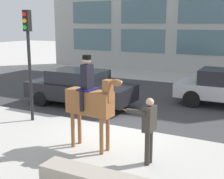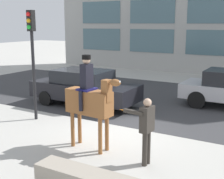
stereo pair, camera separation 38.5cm
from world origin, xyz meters
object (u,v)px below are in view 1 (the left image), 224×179
mounted_horse_lead (90,100)px  traffic_light (28,48)px  street_car_near_lane (80,87)px  pedestrian_bystander (149,126)px

mounted_horse_lead → traffic_light: bearing=163.4°
mounted_horse_lead → traffic_light: (-3.27, 1.26, 1.22)m
traffic_light → mounted_horse_lead: bearing=-21.0°
mounted_horse_lead → street_car_near_lane: mounted_horse_lead is taller
pedestrian_bystander → street_car_near_lane: size_ratio=0.37×
mounted_horse_lead → street_car_near_lane: size_ratio=0.57×
mounted_horse_lead → street_car_near_lane: (-2.87, 3.81, -0.62)m
pedestrian_bystander → street_car_near_lane: pedestrian_bystander is taller
mounted_horse_lead → traffic_light: traffic_light is taller
street_car_near_lane → traffic_light: bearing=-98.9°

